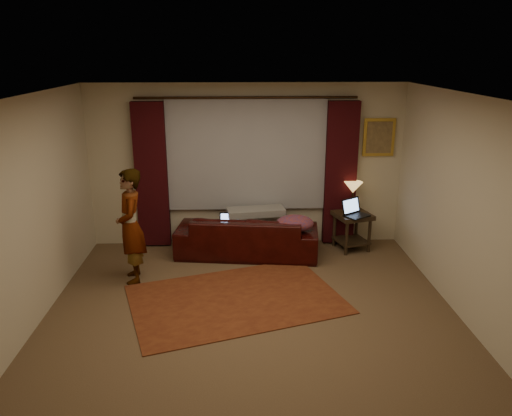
{
  "coord_description": "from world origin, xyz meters",
  "views": [
    {
      "loc": [
        -0.16,
        -5.31,
        3.06
      ],
      "look_at": [
        0.1,
        1.2,
        1.0
      ],
      "focal_mm": 35.0,
      "sensor_mm": 36.0,
      "label": 1
    }
  ],
  "objects_px": {
    "sofa": "(247,228)",
    "laptop_table": "(357,208)",
    "end_table": "(352,231)",
    "tiffany_lamp": "(353,196)",
    "laptop_sofa": "(229,223)",
    "person": "(131,226)"
  },
  "relations": [
    {
      "from": "sofa",
      "to": "laptop_table",
      "type": "bearing_deg",
      "value": -173.13
    },
    {
      "from": "end_table",
      "to": "tiffany_lamp",
      "type": "bearing_deg",
      "value": 82.85
    },
    {
      "from": "laptop_sofa",
      "to": "tiffany_lamp",
      "type": "distance_m",
      "value": 2.03
    },
    {
      "from": "laptop_sofa",
      "to": "tiffany_lamp",
      "type": "xyz_separation_m",
      "value": [
        1.97,
        0.38,
        0.29
      ]
    },
    {
      "from": "sofa",
      "to": "tiffany_lamp",
      "type": "xyz_separation_m",
      "value": [
        1.7,
        0.31,
        0.4
      ]
    },
    {
      "from": "laptop_table",
      "to": "person",
      "type": "height_order",
      "value": "person"
    },
    {
      "from": "sofa",
      "to": "end_table",
      "type": "bearing_deg",
      "value": -167.79
    },
    {
      "from": "tiffany_lamp",
      "to": "sofa",
      "type": "bearing_deg",
      "value": -169.77
    },
    {
      "from": "laptop_table",
      "to": "person",
      "type": "bearing_deg",
      "value": 159.7
    },
    {
      "from": "end_table",
      "to": "person",
      "type": "bearing_deg",
      "value": -162.88
    },
    {
      "from": "end_table",
      "to": "laptop_sofa",
      "type": "bearing_deg",
      "value": -173.53
    },
    {
      "from": "laptop_sofa",
      "to": "tiffany_lamp",
      "type": "relative_size",
      "value": 0.74
    },
    {
      "from": "end_table",
      "to": "tiffany_lamp",
      "type": "relative_size",
      "value": 1.29
    },
    {
      "from": "tiffany_lamp",
      "to": "person",
      "type": "bearing_deg",
      "value": -160.51
    },
    {
      "from": "sofa",
      "to": "laptop_sofa",
      "type": "distance_m",
      "value": 0.31
    },
    {
      "from": "end_table",
      "to": "tiffany_lamp",
      "type": "distance_m",
      "value": 0.56
    },
    {
      "from": "tiffany_lamp",
      "to": "person",
      "type": "xyz_separation_m",
      "value": [
        -3.29,
        -1.16,
        -0.05
      ]
    },
    {
      "from": "sofa",
      "to": "person",
      "type": "xyz_separation_m",
      "value": [
        -1.6,
        -0.86,
        0.35
      ]
    },
    {
      "from": "sofa",
      "to": "end_table",
      "type": "relative_size",
      "value": 3.59
    },
    {
      "from": "end_table",
      "to": "laptop_table",
      "type": "relative_size",
      "value": 1.53
    },
    {
      "from": "laptop_sofa",
      "to": "laptop_table",
      "type": "xyz_separation_m",
      "value": [
        1.98,
        0.06,
        0.18
      ]
    },
    {
      "from": "sofa",
      "to": "laptop_sofa",
      "type": "relative_size",
      "value": 6.3
    }
  ]
}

